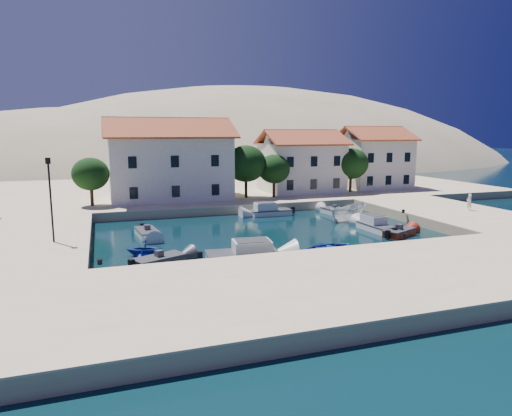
{
  "coord_description": "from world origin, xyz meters",
  "views": [
    {
      "loc": [
        -13.97,
        -27.93,
        9.04
      ],
      "look_at": [
        -0.32,
        11.96,
        2.0
      ],
      "focal_mm": 32.0,
      "sensor_mm": 36.0,
      "label": 1
    }
  ],
  "objects_px": {
    "building_mid": "(301,160)",
    "pedestrian": "(469,202)",
    "building_left": "(169,158)",
    "boat_east": "(348,220)",
    "lamppost": "(50,192)",
    "building_right": "(373,157)",
    "cabin_cruiser_east": "(377,226)",
    "rowboat_south": "(329,254)",
    "cabin_cruiser_south": "(242,254)"
  },
  "relations": [
    {
      "from": "building_mid",
      "to": "pedestrian",
      "type": "bearing_deg",
      "value": -63.26
    },
    {
      "from": "building_mid",
      "to": "building_left",
      "type": "bearing_deg",
      "value": -176.82
    },
    {
      "from": "building_left",
      "to": "boat_east",
      "type": "height_order",
      "value": "building_left"
    },
    {
      "from": "building_left",
      "to": "lamppost",
      "type": "bearing_deg",
      "value": -119.9
    },
    {
      "from": "lamppost",
      "to": "pedestrian",
      "type": "xyz_separation_m",
      "value": [
        39.55,
        1.05,
        -2.88
      ]
    },
    {
      "from": "building_right",
      "to": "boat_east",
      "type": "bearing_deg",
      "value": -129.08
    },
    {
      "from": "building_right",
      "to": "cabin_cruiser_east",
      "type": "bearing_deg",
      "value": -121.92
    },
    {
      "from": "building_left",
      "to": "lamppost",
      "type": "distance_m",
      "value": 23.1
    },
    {
      "from": "lamppost",
      "to": "pedestrian",
      "type": "distance_m",
      "value": 39.67
    },
    {
      "from": "building_left",
      "to": "lamppost",
      "type": "relative_size",
      "value": 2.36
    },
    {
      "from": "rowboat_south",
      "to": "cabin_cruiser_east",
      "type": "height_order",
      "value": "cabin_cruiser_east"
    },
    {
      "from": "pedestrian",
      "to": "building_right",
      "type": "bearing_deg",
      "value": -98.19
    },
    {
      "from": "building_right",
      "to": "cabin_cruiser_south",
      "type": "height_order",
      "value": "building_right"
    },
    {
      "from": "building_left",
      "to": "building_right",
      "type": "bearing_deg",
      "value": 3.81
    },
    {
      "from": "building_mid",
      "to": "pedestrian",
      "type": "height_order",
      "value": "building_mid"
    },
    {
      "from": "lamppost",
      "to": "cabin_cruiser_east",
      "type": "bearing_deg",
      "value": -1.07
    },
    {
      "from": "building_mid",
      "to": "lamppost",
      "type": "xyz_separation_m",
      "value": [
        -29.5,
        -21.0,
        -0.47
      ]
    },
    {
      "from": "cabin_cruiser_south",
      "to": "cabin_cruiser_east",
      "type": "xyz_separation_m",
      "value": [
        14.66,
        5.26,
        0.0
      ]
    },
    {
      "from": "building_mid",
      "to": "lamppost",
      "type": "relative_size",
      "value": 1.69
    },
    {
      "from": "building_right",
      "to": "rowboat_south",
      "type": "xyz_separation_m",
      "value": [
        -22.05,
        -28.26,
        -5.47
      ]
    },
    {
      "from": "building_right",
      "to": "rowboat_south",
      "type": "relative_size",
      "value": 2.0
    },
    {
      "from": "lamppost",
      "to": "cabin_cruiser_south",
      "type": "bearing_deg",
      "value": -24.25
    },
    {
      "from": "cabin_cruiser_south",
      "to": "pedestrian",
      "type": "xyz_separation_m",
      "value": [
        26.74,
        6.82,
        1.4
      ]
    },
    {
      "from": "boat_east",
      "to": "building_mid",
      "type": "bearing_deg",
      "value": -25.48
    },
    {
      "from": "building_left",
      "to": "pedestrian",
      "type": "bearing_deg",
      "value": -34.04
    },
    {
      "from": "lamppost",
      "to": "cabin_cruiser_east",
      "type": "height_order",
      "value": "lamppost"
    },
    {
      "from": "cabin_cruiser_east",
      "to": "lamppost",
      "type": "bearing_deg",
      "value": 87.26
    },
    {
      "from": "building_right",
      "to": "lamppost",
      "type": "xyz_separation_m",
      "value": [
        -41.5,
        -22.0,
        -0.72
      ]
    },
    {
      "from": "building_left",
      "to": "cabin_cruiser_east",
      "type": "xyz_separation_m",
      "value": [
        15.97,
        -20.51,
        -5.46
      ]
    },
    {
      "from": "cabin_cruiser_east",
      "to": "building_left",
      "type": "bearing_deg",
      "value": 36.24
    },
    {
      "from": "lamppost",
      "to": "cabin_cruiser_south",
      "type": "relative_size",
      "value": 1.16
    },
    {
      "from": "building_mid",
      "to": "boat_east",
      "type": "height_order",
      "value": "building_mid"
    },
    {
      "from": "building_left",
      "to": "building_right",
      "type": "xyz_separation_m",
      "value": [
        30.0,
        2.0,
        -0.46
      ]
    },
    {
      "from": "rowboat_south",
      "to": "cabin_cruiser_east",
      "type": "bearing_deg",
      "value": -73.24
    },
    {
      "from": "building_mid",
      "to": "rowboat_south",
      "type": "bearing_deg",
      "value": -110.23
    },
    {
      "from": "lamppost",
      "to": "rowboat_south",
      "type": "bearing_deg",
      "value": -17.85
    },
    {
      "from": "building_right",
      "to": "pedestrian",
      "type": "bearing_deg",
      "value": -95.32
    },
    {
      "from": "building_left",
      "to": "cabin_cruiser_south",
      "type": "relative_size",
      "value": 2.75
    },
    {
      "from": "building_mid",
      "to": "boat_east",
      "type": "relative_size",
      "value": 2.13
    },
    {
      "from": "cabin_cruiser_south",
      "to": "cabin_cruiser_east",
      "type": "bearing_deg",
      "value": 25.66
    },
    {
      "from": "cabin_cruiser_south",
      "to": "boat_east",
      "type": "bearing_deg",
      "value": 41.63
    },
    {
      "from": "rowboat_south",
      "to": "pedestrian",
      "type": "height_order",
      "value": "pedestrian"
    },
    {
      "from": "pedestrian",
      "to": "building_mid",
      "type": "bearing_deg",
      "value": -66.14
    },
    {
      "from": "cabin_cruiser_south",
      "to": "pedestrian",
      "type": "height_order",
      "value": "pedestrian"
    },
    {
      "from": "building_left",
      "to": "building_mid",
      "type": "relative_size",
      "value": 1.4
    },
    {
      "from": "building_right",
      "to": "building_left",
      "type": "bearing_deg",
      "value": -176.19
    },
    {
      "from": "building_left",
      "to": "boat_east",
      "type": "bearing_deg",
      "value": -43.46
    },
    {
      "from": "rowboat_south",
      "to": "cabin_cruiser_south",
      "type": "bearing_deg",
      "value": 66.89
    },
    {
      "from": "building_mid",
      "to": "rowboat_south",
      "type": "distance_m",
      "value": 29.52
    },
    {
      "from": "building_mid",
      "to": "cabin_cruiser_east",
      "type": "distance_m",
      "value": 22.12
    }
  ]
}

